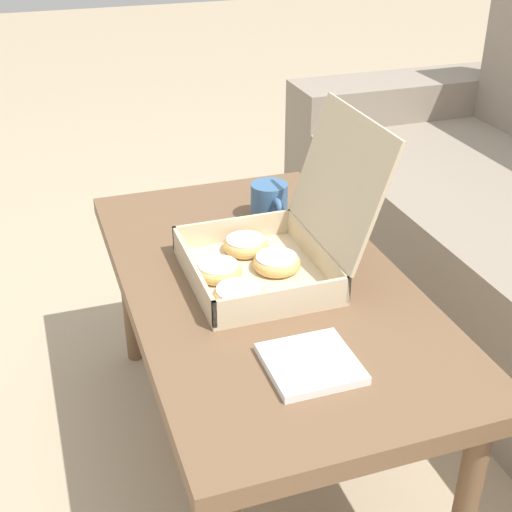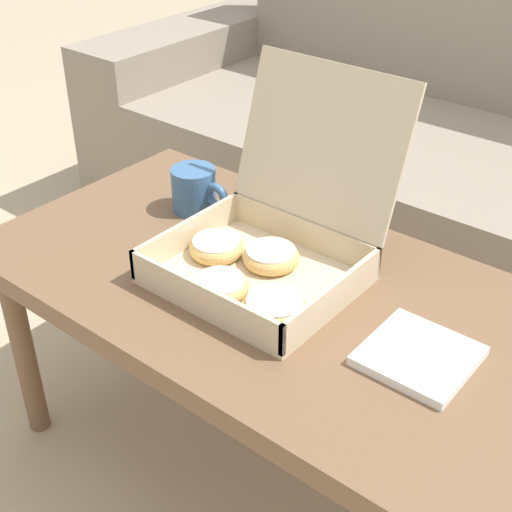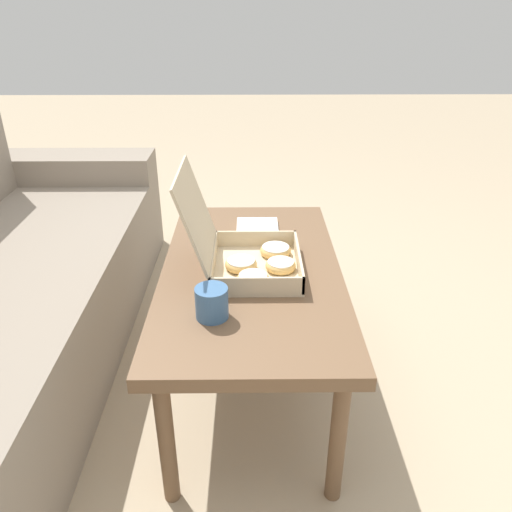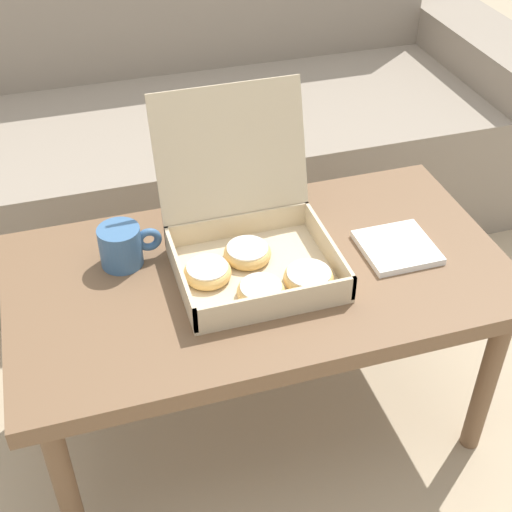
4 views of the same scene
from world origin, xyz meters
name	(u,v)px [view 3 (image 3 of 4)]	position (x,y,z in m)	size (l,w,h in m)	color
ground_plane	(211,383)	(0.00, 0.00, 0.00)	(12.00, 12.00, 0.00)	tan
coffee_table	(251,282)	(0.00, -0.15, 0.42)	(1.03, 0.56, 0.47)	brown
pastry_box	(247,255)	(-0.01, -0.13, 0.52)	(0.32, 0.36, 0.32)	beige
coffee_mug	(212,302)	(-0.26, -0.04, 0.51)	(0.13, 0.09, 0.09)	#3D6693
napkin_stack	(257,227)	(0.30, -0.17, 0.48)	(0.15, 0.15, 0.02)	white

